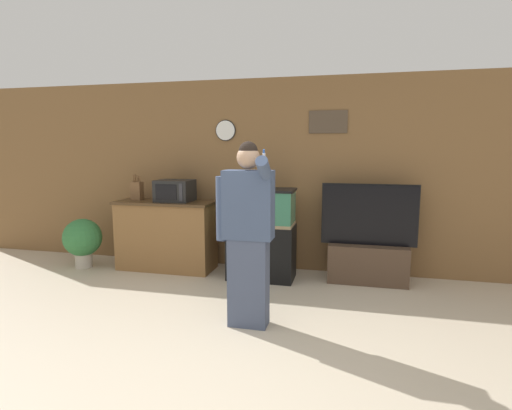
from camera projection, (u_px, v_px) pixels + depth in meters
ground_plane at (210, 380)px, 2.91m from camera, size 18.00×18.00×0.00m
wall_back_paneled at (280, 175)px, 5.47m from camera, size 10.00×0.08×2.60m
counter_island at (166, 235)px, 5.52m from camera, size 1.36×0.55×0.95m
microwave at (175, 191)px, 5.42m from camera, size 0.48×0.39×0.29m
knife_block at (137, 190)px, 5.59m from camera, size 0.15×0.12×0.36m
aquarium_on_stand at (262, 234)px, 5.10m from camera, size 0.84×0.46×1.17m
tv_on_stand at (368, 253)px, 4.99m from camera, size 1.17×0.40×1.24m
person_standing at (247, 232)px, 3.69m from camera, size 0.55×0.41×1.73m
potted_plant at (83, 239)px, 5.59m from camera, size 0.53×0.53×0.69m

